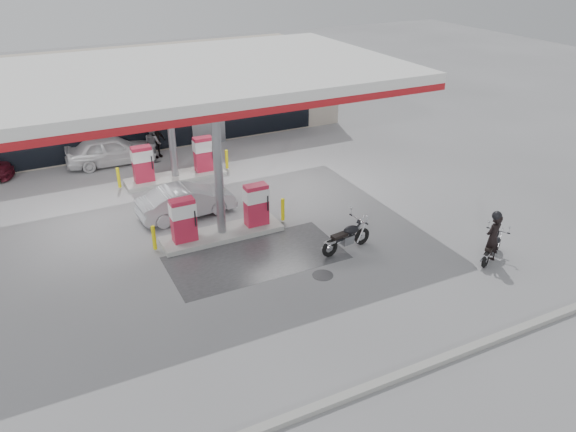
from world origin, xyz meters
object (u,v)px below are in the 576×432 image
main_motorcycle (492,248)px  pump_island_near (221,219)px  sedan_white (111,150)px  biker_walking (156,141)px  biker_main (493,238)px  pump_island_far (174,165)px  parked_car_right (271,112)px  attendant (153,143)px  parked_motorcycle (347,238)px  hatchback_silver (186,201)px

main_motorcycle → pump_island_near: bearing=115.2°
sedan_white → biker_walking: biker_walking is taller
main_motorcycle → biker_main: 0.51m
pump_island_far → biker_main: size_ratio=2.89×
sedan_white → pump_island_near: bearing=-163.6°
parked_car_right → biker_walking: (-7.62, -2.85, 0.25)m
attendant → biker_main: bearing=-169.1°
parked_motorcycle → parked_car_right: 15.46m
attendant → pump_island_near: bearing=164.3°
parked_motorcycle → attendant: size_ratio=1.18×
pump_island_near → biker_main: (7.52, -5.75, 0.18)m
pump_island_far → parked_car_right: bearing=38.2°
hatchback_silver → main_motorcycle: bearing=-137.3°
pump_island_near → sedan_white: size_ratio=1.22×
pump_island_near → attendant: size_ratio=2.85×
parked_motorcycle → sedan_white: (-5.77, 12.13, 0.24)m
biker_walking → main_motorcycle: bearing=-78.5°
attendant → hatchback_silver: size_ratio=0.47×
pump_island_near → sedan_white: 9.46m
pump_island_far → hatchback_silver: pump_island_far is taller
hatchback_silver → biker_walking: biker_walking is taller
biker_main → attendant: (-7.77, 14.49, 0.01)m
main_motorcycle → attendant: 16.44m
attendant → hatchback_silver: (-0.39, -6.54, -0.27)m
main_motorcycle → sedan_white: bearing=95.1°
sedan_white → biker_walking: 2.19m
biker_main → parked_motorcycle: biker_main is taller
parked_motorcycle → pump_island_near: bearing=132.1°
attendant → parked_car_right: bearing=-84.8°
main_motorcycle → attendant: size_ratio=0.92×
biker_main → hatchback_silver: 11.39m
pump_island_near → hatchback_silver: 2.29m
pump_island_near → biker_walking: 9.15m
pump_island_near → attendant: 8.74m
main_motorcycle → hatchback_silver: bearing=108.2°
pump_island_near → attendant: bearing=91.6°
hatchback_silver → parked_car_right: 12.81m
attendant → sedan_white: bearing=59.3°
pump_island_near → main_motorcycle: size_ratio=3.11×
biker_walking → pump_island_near: bearing=-105.9°
pump_island_near → sedan_white: pump_island_near is taller
parked_motorcycle → hatchback_silver: size_ratio=0.56×
biker_main → biker_walking: biker_main is taller
main_motorcycle → biker_walking: size_ratio=1.00×
parked_car_right → biker_main: bearing=-157.4°
pump_island_far → biker_main: bearing=-57.4°
pump_island_near → biker_walking: (0.00, 9.15, 0.11)m
parked_motorcycle → hatchback_silver: bearing=120.8°
main_motorcycle → attendant: bearing=90.4°
main_motorcycle → parked_car_right: parked_car_right is taller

